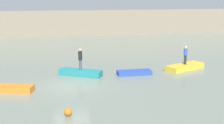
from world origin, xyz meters
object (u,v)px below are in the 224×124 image
(rowboat_yellow, at_px, (185,67))
(person_blue_shirt, at_px, (186,54))
(rowboat_teal, at_px, (81,73))
(rowboat_blue, at_px, (134,73))
(person_dark_shirt, at_px, (80,58))
(mooring_buoy, at_px, (68,112))
(rowboat_orange, at_px, (13,89))

(rowboat_yellow, height_order, person_blue_shirt, person_blue_shirt)
(rowboat_teal, xyz_separation_m, rowboat_yellow, (9.12, 0.63, -0.02))
(rowboat_blue, distance_m, person_dark_shirt, 4.55)
(person_dark_shirt, bearing_deg, rowboat_teal, -104.04)
(person_dark_shirt, height_order, mooring_buoy, person_dark_shirt)
(rowboat_orange, relative_size, mooring_buoy, 6.17)
(rowboat_orange, bearing_deg, rowboat_teal, 50.99)
(rowboat_yellow, distance_m, mooring_buoy, 13.99)
(person_blue_shirt, bearing_deg, rowboat_yellow, 0.00)
(rowboat_blue, xyz_separation_m, mooring_buoy, (-5.72, -8.18, 0.05))
(person_blue_shirt, distance_m, mooring_buoy, 14.03)
(rowboat_orange, xyz_separation_m, person_blue_shirt, (14.02, 4.14, 1.13))
(rowboat_teal, height_order, mooring_buoy, rowboat_teal)
(rowboat_teal, height_order, person_dark_shirt, person_dark_shirt)
(rowboat_yellow, bearing_deg, rowboat_blue, 165.01)
(person_blue_shirt, bearing_deg, rowboat_teal, -176.06)
(rowboat_orange, distance_m, mooring_buoy, 6.20)
(rowboat_blue, height_order, mooring_buoy, mooring_buoy)
(rowboat_yellow, xyz_separation_m, person_dark_shirt, (-9.12, -0.63, 1.25))
(person_dark_shirt, bearing_deg, rowboat_blue, -5.83)
(rowboat_yellow, xyz_separation_m, mooring_buoy, (-10.50, -9.25, -0.00))
(person_dark_shirt, bearing_deg, person_blue_shirt, 3.94)
(rowboat_orange, height_order, rowboat_blue, rowboat_orange)
(rowboat_teal, bearing_deg, rowboat_yellow, 31.97)
(rowboat_orange, relative_size, person_blue_shirt, 1.74)
(rowboat_teal, distance_m, rowboat_blue, 4.36)
(rowboat_yellow, relative_size, mooring_buoy, 8.26)
(rowboat_teal, relative_size, rowboat_yellow, 0.93)
(rowboat_teal, bearing_deg, rowboat_orange, -116.33)
(mooring_buoy, bearing_deg, rowboat_blue, 55.03)
(rowboat_yellow, relative_size, person_dark_shirt, 2.14)
(person_blue_shirt, bearing_deg, rowboat_orange, -163.53)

